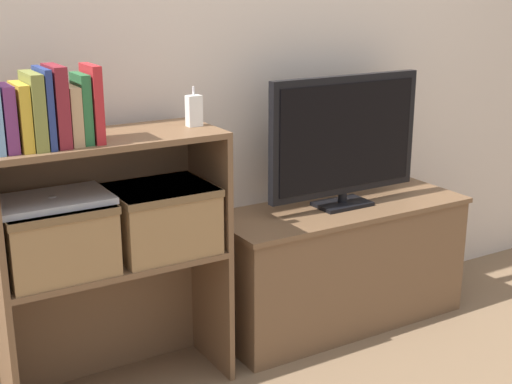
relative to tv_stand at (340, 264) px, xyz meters
name	(u,v)px	position (x,y,z in m)	size (l,w,h in m)	color
ground_plane	(278,366)	(-0.42, -0.19, -0.25)	(16.00, 16.00, 0.00)	brown
wall_back	(222,30)	(-0.42, 0.22, 0.95)	(10.00, 0.05, 2.40)	beige
tv_stand	(340,264)	(0.00, 0.00, 0.00)	(1.06, 0.39, 0.51)	brown
tv	(345,138)	(0.00, 0.00, 0.53)	(0.68, 0.14, 0.52)	black
bookshelf_lower_tier	(108,303)	(-0.98, 0.03, 0.05)	(0.76, 0.32, 0.49)	brown
bookshelf_upper_tier	(100,178)	(-0.98, 0.03, 0.50)	(0.76, 0.32, 0.41)	brown
book_plum	(7,118)	(-1.28, -0.08, 0.75)	(0.03, 0.13, 0.19)	#6B2D66
book_mustard	(21,117)	(-1.24, -0.08, 0.75)	(0.03, 0.14, 0.19)	gold
book_olive	(34,111)	(-1.20, -0.08, 0.76)	(0.04, 0.16, 0.22)	olive
book_navy	(44,108)	(-1.17, -0.08, 0.77)	(0.02, 0.15, 0.23)	navy
book_maroon	(57,106)	(-1.14, -0.08, 0.77)	(0.04, 0.15, 0.24)	maroon
book_tan	(71,115)	(-1.09, -0.08, 0.74)	(0.03, 0.13, 0.18)	tan
book_forest	(82,109)	(-1.06, -0.08, 0.76)	(0.03, 0.12, 0.21)	#286638
book_crimson	(92,104)	(-1.03, -0.08, 0.77)	(0.03, 0.13, 0.23)	#B22328
baby_monitor	(194,111)	(-0.66, -0.03, 0.70)	(0.05, 0.03, 0.13)	white
storage_basket_left	(55,234)	(-1.16, -0.04, 0.36)	(0.34, 0.29, 0.23)	#937047
storage_basket_right	(161,216)	(-0.80, -0.04, 0.36)	(0.34, 0.29, 0.23)	#937047
laptop	(52,200)	(-1.16, -0.04, 0.47)	(0.35, 0.23, 0.02)	#BCBCC1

